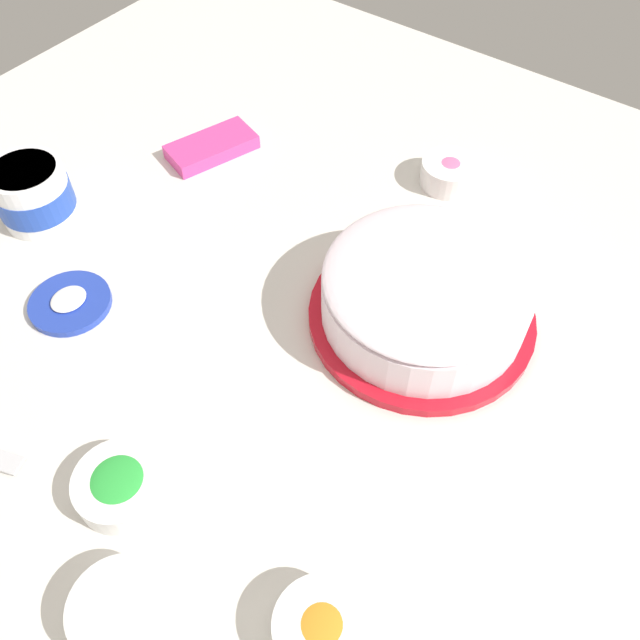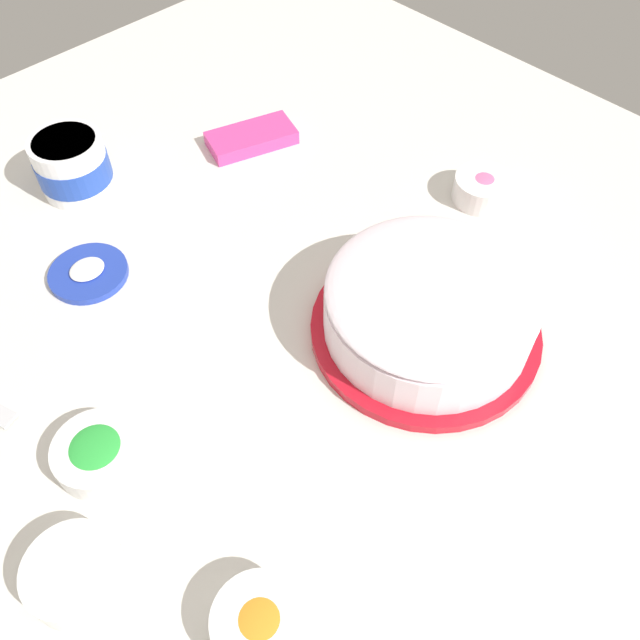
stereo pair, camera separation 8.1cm
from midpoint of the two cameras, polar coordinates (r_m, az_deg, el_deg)
ground_plane at (r=0.83m, az=-2.16°, el=-1.87°), size 1.54×1.54×0.00m
frosted_cake at (r=0.82m, az=12.17°, el=0.65°), size 0.29×0.29×0.10m
frosting_tub at (r=1.05m, az=-18.58°, el=12.52°), size 0.11×0.11×0.09m
frosting_tub_lid at (r=0.93m, az=-17.10°, el=3.78°), size 0.11×0.11×0.02m
sprinkle_bowl_pink at (r=1.03m, az=16.10°, el=10.84°), size 0.09×0.09×0.04m
sprinkle_bowl_green at (r=0.76m, az=-15.95°, el=-10.96°), size 0.10×0.10×0.04m
sprinkle_bowl_yellow at (r=0.71m, az=-17.20°, el=-20.45°), size 0.10×0.10×0.04m
sprinkle_bowl_orange at (r=0.67m, az=-1.40°, el=-25.04°), size 0.09×0.09×0.04m
candy_box_lower at (r=1.11m, az=-3.80°, el=15.33°), size 0.15×0.11×0.02m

